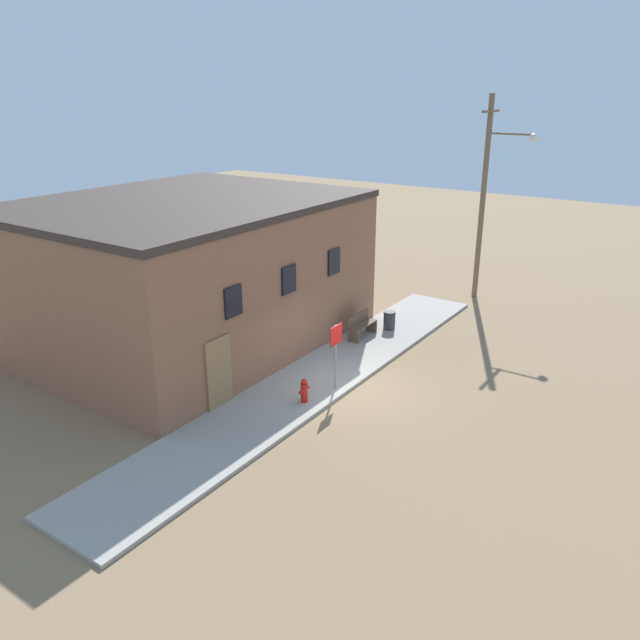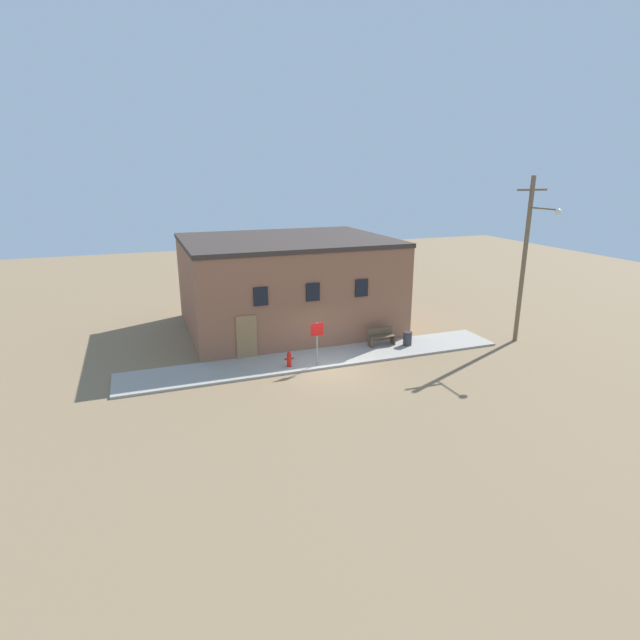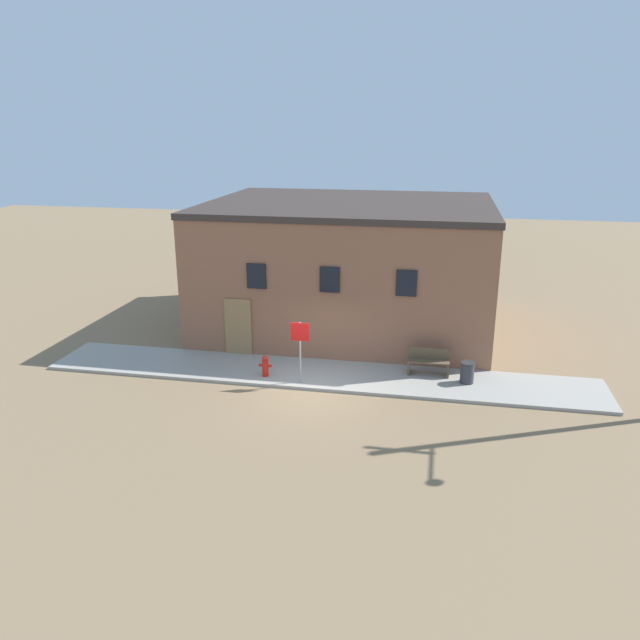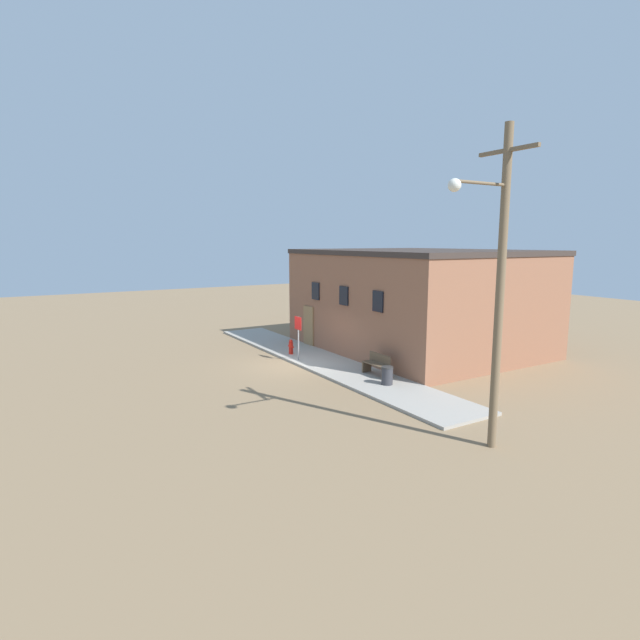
% 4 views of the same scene
% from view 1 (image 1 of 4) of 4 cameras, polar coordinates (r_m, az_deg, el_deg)
% --- Properties ---
extents(ground_plane, '(80.00, 80.00, 0.00)m').
position_cam_1_polar(ground_plane, '(19.51, 3.10, -6.30)').
color(ground_plane, '#846B4C').
extents(sidewalk, '(18.81, 2.59, 0.11)m').
position_cam_1_polar(sidewalk, '(20.11, -0.07, -5.24)').
color(sidewalk, '#9E998E').
rests_on(sidewalk, ground).
extents(brick_building, '(11.39, 9.20, 5.20)m').
position_cam_1_polar(brick_building, '(22.89, -12.08, 4.34)').
color(brick_building, '#8E5B42').
rests_on(brick_building, ground).
extents(fire_hydrant, '(0.44, 0.21, 0.73)m').
position_cam_1_polar(fire_hydrant, '(18.35, -1.46, -6.44)').
color(fire_hydrant, red).
rests_on(fire_hydrant, sidewalk).
extents(stop_sign, '(0.61, 0.06, 2.05)m').
position_cam_1_polar(stop_sign, '(18.72, 1.46, -2.32)').
color(stop_sign, gray).
rests_on(stop_sign, sidewalk).
extents(bench, '(1.39, 0.44, 0.90)m').
position_cam_1_polar(bench, '(23.06, 3.81, -0.50)').
color(bench, brown).
rests_on(bench, sidewalk).
extents(trash_bin, '(0.47, 0.47, 0.71)m').
position_cam_1_polar(trash_bin, '(23.91, 6.36, -0.02)').
color(trash_bin, '#333338').
rests_on(trash_bin, sidewalk).
extents(utility_pole, '(1.80, 2.10, 8.59)m').
position_cam_1_polar(utility_pole, '(27.76, 14.99, 11.22)').
color(utility_pole, brown).
rests_on(utility_pole, ground).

